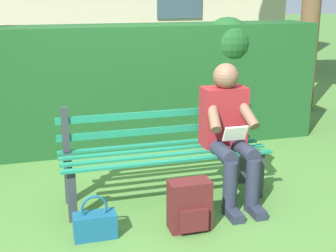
# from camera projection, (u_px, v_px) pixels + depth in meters

# --- Properties ---
(ground) EXTENTS (60.00, 60.00, 0.00)m
(ground) POSITION_uv_depth(u_px,v_px,m) (165.00, 199.00, 4.07)
(ground) COLOR #477533
(park_bench) EXTENTS (1.78, 0.51, 0.84)m
(park_bench) POSITION_uv_depth(u_px,v_px,m) (163.00, 152.00, 4.01)
(park_bench) COLOR #2D3338
(park_bench) RESTS_ON ground
(person_seated) EXTENTS (0.44, 0.73, 1.18)m
(person_seated) POSITION_uv_depth(u_px,v_px,m) (229.00, 130.00, 3.94)
(person_seated) COLOR maroon
(person_seated) RESTS_ON ground
(hedge_backdrop) EXTENTS (5.29, 0.70, 1.48)m
(hedge_backdrop) POSITION_uv_depth(u_px,v_px,m) (95.00, 86.00, 5.25)
(hedge_backdrop) COLOR #19471E
(hedge_backdrop) RESTS_ON ground
(backpack) EXTENTS (0.32, 0.25, 0.39)m
(backpack) POSITION_uv_depth(u_px,v_px,m) (190.00, 206.00, 3.52)
(backpack) COLOR #4C1919
(backpack) RESTS_ON ground
(handbag) EXTENTS (0.32, 0.15, 0.34)m
(handbag) POSITION_uv_depth(u_px,v_px,m) (95.00, 224.00, 3.42)
(handbag) COLOR navy
(handbag) RESTS_ON ground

